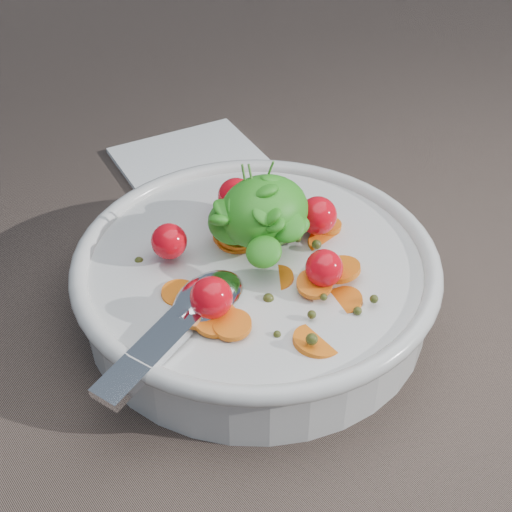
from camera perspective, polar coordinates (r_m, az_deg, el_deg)
ground at (r=0.65m, az=-0.25°, el=-3.22°), size 6.00×6.00×0.00m
bowl at (r=0.61m, az=-0.01°, el=-1.79°), size 0.33×0.31×0.13m
napkin at (r=0.83m, az=-5.17°, el=7.58°), size 0.18×0.16×0.01m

